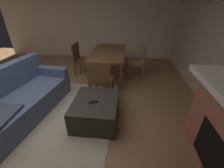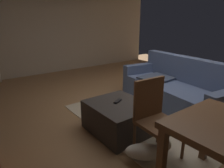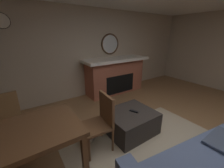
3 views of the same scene
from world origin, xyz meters
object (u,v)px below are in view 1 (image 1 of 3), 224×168
Objects in this scene: dining_table at (109,54)px; dining_chair_north at (80,58)px; tv_remote at (93,102)px; ottoman_coffee_table at (96,110)px; dining_chair_south at (139,60)px; couch at (13,104)px; small_dog at (111,91)px; potted_plant at (27,62)px; dining_chair_west at (101,79)px.

dining_chair_north reaches higher than dining_table.
ottoman_coffee_table is at bearing -44.18° from tv_remote.
dining_chair_north is at bearing 90.10° from dining_chair_south.
couch is 1.40× the size of dining_table.
couch is 3.08m from dining_chair_south.
tv_remote is at bearing 166.01° from small_dog.
couch reaches higher than small_dog.
couch is 2.11m from dining_chair_north.
couch reaches higher than potted_plant.
dining_chair_west reaches higher than tv_remote.
small_dog is (-1.36, -2.86, -0.10)m from potted_plant.
ottoman_coffee_table is (0.10, -1.50, -0.10)m from couch.
potted_plant is at bearing 51.58° from ottoman_coffee_table.
tv_remote is at bearing 156.34° from dining_chair_south.
tv_remote is at bearing 179.09° from dining_chair_west.
dining_chair_west is 2.04× the size of potted_plant.
dining_chair_west is at bearing -63.18° from couch.
tv_remote is 0.71m from dining_chair_west.
tv_remote is at bearing -129.39° from potted_plant.
dining_chair_west is 3.06m from potted_plant.
dining_chair_north reaches higher than ottoman_coffee_table.
dining_chair_north is at bearing -97.10° from potted_plant.
dining_chair_north is 1.57m from small_dog.
dining_chair_south is (1.25, -0.85, 0.00)m from dining_chair_west.
ottoman_coffee_table is 0.72m from dining_chair_west.
dining_table is 1.82× the size of dining_chair_west.
ottoman_coffee_table reaches higher than small_dog.
dining_chair_west is 1.00× the size of dining_chair_south.
dining_table is 0.85m from dining_chair_south.
dining_chair_west is at bearing 119.50° from small_dog.
ottoman_coffee_table is 0.79m from small_dog.
couch is at bearing 130.58° from dining_chair_south.
ottoman_coffee_table is 0.95× the size of dining_chair_west.
dining_chair_west is at bearing -25.03° from tv_remote.
dining_chair_west is (-1.24, 0.01, -0.14)m from dining_table.
dining_chair_west is (0.75, -1.49, 0.21)m from couch.
dining_chair_north and dining_chair_south have the same top height.
dining_chair_north reaches higher than tv_remote.
ottoman_coffee_table is 5.51× the size of tv_remote.
small_dog is at bearing -60.50° from dining_chair_west.
tv_remote is 0.17× the size of dining_chair_north.
small_dog is (0.76, -0.18, -0.06)m from ottoman_coffee_table.
tv_remote is 0.35× the size of potted_plant.
dining_chair_north is at bearing -18.15° from couch.
dining_table is at bearing -0.30° from dining_chair_west.
dining_table is (1.99, -1.50, 0.35)m from couch.
potted_plant is at bearing 61.11° from dining_chair_west.
ottoman_coffee_table is at bearing -86.17° from couch.
tv_remote is 0.17× the size of dining_chair_south.
small_dog is (0.11, -0.19, -0.36)m from dining_chair_west.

